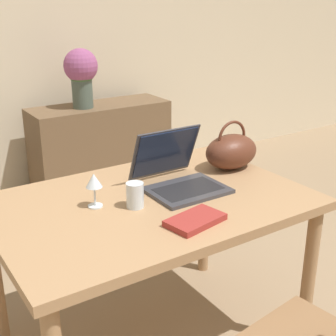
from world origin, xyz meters
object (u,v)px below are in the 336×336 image
at_px(drinking_glass, 135,195).
at_px(wine_glass, 94,183).
at_px(flower_vase, 81,73).
at_px(laptop, 177,172).
at_px(handbag, 231,151).

height_order(drinking_glass, wine_glass, wine_glass).
bearing_deg(flower_vase, wine_glass, -112.18).
xyz_separation_m(wine_glass, flower_vase, (0.71, 1.73, 0.15)).
relative_size(laptop, wine_glass, 2.52).
bearing_deg(wine_glass, laptop, 0.36).
bearing_deg(wine_glass, handbag, 3.44).
height_order(drinking_glass, handbag, handbag).
relative_size(laptop, drinking_glass, 3.46).
height_order(laptop, drinking_glass, laptop).
distance_m(laptop, wine_glass, 0.40).
distance_m(drinking_glass, wine_glass, 0.17).
height_order(wine_glass, flower_vase, flower_vase).
xyz_separation_m(laptop, wine_glass, (-0.40, -0.00, 0.04)).
height_order(laptop, wine_glass, laptop).
bearing_deg(laptop, drinking_glass, -160.46).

